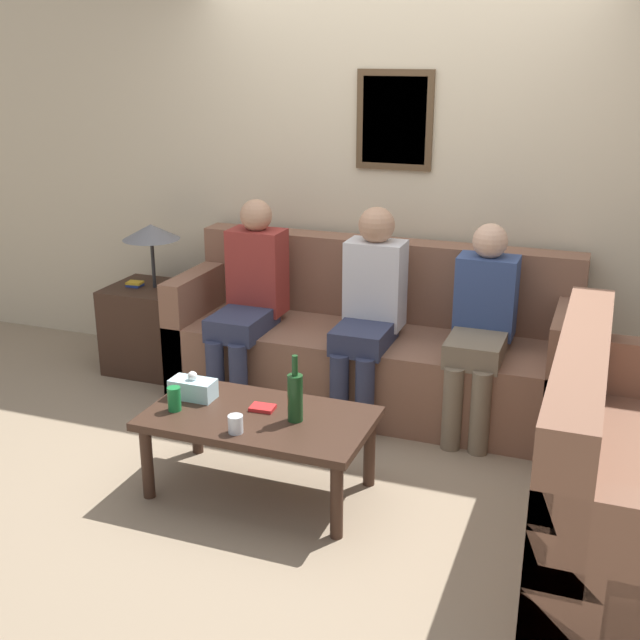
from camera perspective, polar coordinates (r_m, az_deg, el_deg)
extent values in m
plane|color=gray|center=(4.71, 1.80, -7.95)|extent=(16.00, 16.00, 0.00)
cube|color=beige|center=(5.16, 5.31, 9.56)|extent=(9.00, 0.06, 2.60)
cube|color=#4C3823|center=(5.07, 5.32, 13.96)|extent=(0.48, 0.02, 0.60)
cube|color=#B7CCB2|center=(5.06, 5.29, 13.95)|extent=(0.40, 0.01, 0.52)
cube|color=brown|center=(4.99, 3.45, -3.37)|extent=(2.45, 0.81, 0.48)
cube|color=brown|center=(5.11, 4.58, 2.97)|extent=(2.45, 0.20, 0.50)
cube|color=brown|center=(5.37, -8.36, -0.34)|extent=(0.14, 0.81, 0.76)
cube|color=brown|center=(4.76, 16.90, -3.53)|extent=(0.14, 0.81, 0.76)
cube|color=brown|center=(3.52, 17.86, -5.46)|extent=(0.20, 1.69, 0.50)
cube|color=#382319|center=(3.96, -4.37, -7.00)|extent=(1.11, 0.62, 0.04)
cylinder|color=#382319|center=(4.09, -12.19, -9.88)|extent=(0.06, 0.06, 0.38)
cylinder|color=#382319|center=(3.70, 1.19, -12.70)|extent=(0.06, 0.06, 0.38)
cylinder|color=#382319|center=(4.46, -8.77, -7.09)|extent=(0.06, 0.06, 0.38)
cylinder|color=#382319|center=(4.11, 3.53, -9.28)|extent=(0.06, 0.06, 0.38)
cube|color=#382319|center=(5.64, -12.02, -0.53)|extent=(0.50, 0.50, 0.59)
cylinder|color=#262628|center=(5.47, -11.79, 4.06)|extent=(0.02, 0.02, 0.35)
cone|color=slate|center=(5.42, -11.93, 6.15)|extent=(0.38, 0.38, 0.10)
cube|color=navy|center=(5.56, -13.02, 2.44)|extent=(0.10, 0.09, 0.02)
cube|color=gold|center=(5.56, -13.04, 2.60)|extent=(0.11, 0.09, 0.02)
cylinder|color=#19421E|center=(3.84, -1.78, -5.57)|extent=(0.07, 0.07, 0.23)
cylinder|color=#19421E|center=(3.78, -1.81, -3.25)|extent=(0.03, 0.03, 0.10)
cylinder|color=silver|center=(3.78, -6.03, -7.37)|extent=(0.07, 0.07, 0.09)
cube|color=red|center=(4.01, -4.11, -6.25)|extent=(0.12, 0.10, 0.02)
cylinder|color=#197A38|center=(4.03, -10.33, -5.54)|extent=(0.07, 0.07, 0.12)
cube|color=silver|center=(4.16, -9.02, -4.85)|extent=(0.23, 0.12, 0.10)
sphere|color=white|center=(4.13, -9.07, -3.96)|extent=(0.05, 0.05, 0.05)
cube|color=#2D334C|center=(4.91, -5.53, -0.21)|extent=(0.31, 0.47, 0.14)
cylinder|color=#2D334C|center=(4.85, -7.43, -4.18)|extent=(0.11, 0.11, 0.48)
cylinder|color=#2D334C|center=(4.79, -5.81, -4.45)|extent=(0.11, 0.11, 0.48)
cube|color=maroon|center=(5.03, -4.47, 3.47)|extent=(0.34, 0.22, 0.53)
sphere|color=tan|center=(4.95, -4.57, 7.43)|extent=(0.20, 0.20, 0.20)
cube|color=#2D334C|center=(4.66, 3.14, -1.19)|extent=(0.31, 0.42, 0.14)
cylinder|color=#2D334C|center=(4.61, 1.37, -5.30)|extent=(0.11, 0.11, 0.48)
cylinder|color=#2D334C|center=(4.57, 3.19, -5.57)|extent=(0.11, 0.11, 0.48)
cube|color=silver|center=(4.77, 3.95, 2.56)|extent=(0.34, 0.22, 0.52)
sphere|color=tan|center=(4.69, 4.05, 6.75)|extent=(0.21, 0.21, 0.21)
cube|color=#756651|center=(4.57, 11.09, -1.93)|extent=(0.31, 0.45, 0.14)
cylinder|color=#756651|center=(4.49, 9.39, -6.24)|extent=(0.11, 0.11, 0.48)
cylinder|color=#756651|center=(4.47, 11.32, -6.49)|extent=(0.11, 0.11, 0.48)
cube|color=#33477A|center=(4.71, 11.74, 1.67)|extent=(0.34, 0.22, 0.47)
sphere|color=tan|center=(4.63, 12.01, 5.52)|extent=(0.20, 0.20, 0.20)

